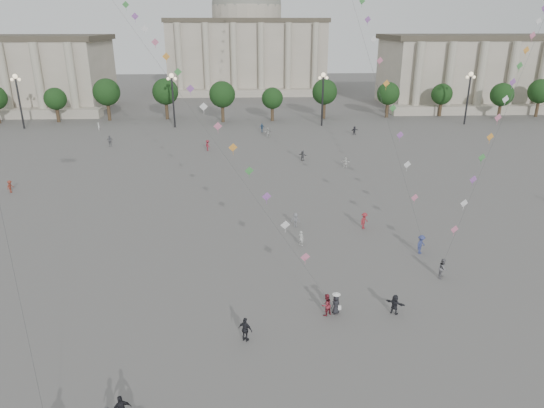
{
  "coord_description": "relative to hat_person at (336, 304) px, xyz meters",
  "views": [
    {
      "loc": [
        -0.11,
        -28.52,
        19.9
      ],
      "look_at": [
        1.89,
        12.0,
        4.7
      ],
      "focal_mm": 32.0,
      "sensor_mm": 36.0,
      "label": 1
    }
  ],
  "objects": [
    {
      "name": "lamp_post_mid_east",
      "position": [
        8.97,
        68.44,
        6.54
      ],
      "size": [
        2.0,
        0.9,
        10.65
      ],
      "color": "#262628",
      "rests_on": "ground"
    },
    {
      "name": "person_crowd_8",
      "position": [
        5.58,
        15.3,
        0.06
      ],
      "size": [
        1.26,
        1.23,
        1.73
      ],
      "primitive_type": "imported",
      "rotation": [
        0.0,
        0.0,
        0.75
      ],
      "color": "maroon",
      "rests_on": "ground"
    },
    {
      "name": "person_crowd_7",
      "position": [
        7.99,
        37.78,
        -0.06
      ],
      "size": [
        1.45,
        0.86,
        1.49
      ],
      "primitive_type": "imported",
      "rotation": [
        0.0,
        0.0,
        2.82
      ],
      "color": "silver",
      "rests_on": "ground"
    },
    {
      "name": "person_crowd_0",
      "position": [
        -3.52,
        62.81,
        0.06
      ],
      "size": [
        1.02,
        0.44,
        1.73
      ],
      "primitive_type": "imported",
      "rotation": [
        0.0,
        0.0,
        0.01
      ],
      "color": "#37567C",
      "rests_on": "ground"
    },
    {
      "name": "hall_central",
      "position": [
        -6.03,
        127.66,
        13.42
      ],
      "size": [
        48.3,
        34.3,
        35.5
      ],
      "color": "#A29A87",
      "rests_on": "ground"
    },
    {
      "name": "lamp_post_far_west",
      "position": [
        -51.03,
        68.44,
        6.54
      ],
      "size": [
        2.0,
        0.9,
        10.65
      ],
      "color": "#262628",
      "rests_on": "ground"
    },
    {
      "name": "kite_flyer_0",
      "position": [
        -0.74,
        -0.18,
        0.04
      ],
      "size": [
        1.04,
        0.98,
        1.7
      ],
      "primitive_type": "imported",
      "rotation": [
        0.0,
        0.0,
        3.7
      ],
      "color": "maroon",
      "rests_on": "ground"
    },
    {
      "name": "kite_flyer_2",
      "position": [
        9.77,
        4.85,
        0.04
      ],
      "size": [
        0.97,
        1.03,
        1.69
      ],
      "primitive_type": "imported",
      "rotation": [
        0.0,
        0.0,
        1.02
      ],
      "color": "slate",
      "rests_on": "ground"
    },
    {
      "name": "kite_flyer_1",
      "position": [
        9.47,
        9.34,
        0.1
      ],
      "size": [
        1.32,
        1.29,
        1.82
      ],
      "primitive_type": "imported",
      "rotation": [
        0.0,
        0.0,
        0.74
      ],
      "color": "navy",
      "rests_on": "ground"
    },
    {
      "name": "person_crowd_6",
      "position": [
        -1.41,
        16.1,
        -0.05
      ],
      "size": [
        1.06,
        0.72,
        1.52
      ],
      "primitive_type": "imported",
      "rotation": [
        0.0,
        0.0,
        6.11
      ],
      "color": "slate",
      "rests_on": "ground"
    },
    {
      "name": "tree_row",
      "position": [
        -6.03,
        76.44,
        4.58
      ],
      "size": [
        137.12,
        5.12,
        8.0
      ],
      "color": "#392C1C",
      "rests_on": "ground"
    },
    {
      "name": "person_crowd_12",
      "position": [
        2.14,
        41.9,
        -0.03
      ],
      "size": [
        1.43,
        1.24,
        1.56
      ],
      "primitive_type": "imported",
      "rotation": [
        0.0,
        0.0,
        2.5
      ],
      "color": "#56565B",
      "rests_on": "ground"
    },
    {
      "name": "ground",
      "position": [
        -6.03,
        -1.56,
        -0.81
      ],
      "size": [
        360.0,
        360.0,
        0.0
      ],
      "primitive_type": "plane",
      "color": "#504D4B",
      "rests_on": "ground"
    },
    {
      "name": "person_crowd_17",
      "position": [
        -12.91,
        48.75,
        0.08
      ],
      "size": [
        1.2,
        1.32,
        1.78
      ],
      "primitive_type": "imported",
      "rotation": [
        0.0,
        0.0,
        2.18
      ],
      "color": "maroon",
      "rests_on": "ground"
    },
    {
      "name": "kite_train_west",
      "position": [
        -18.18,
        26.89,
        19.15
      ],
      "size": [
        33.06,
        50.38,
        70.45
      ],
      "color": "#3F3F3F",
      "rests_on": "ground"
    },
    {
      "name": "person_crowd_2",
      "position": [
        -35.9,
        28.66,
        -0.02
      ],
      "size": [
        0.84,
        1.14,
        1.58
      ],
      "primitive_type": "imported",
      "rotation": [
        0.0,
        0.0,
        1.3
      ],
      "color": "maroon",
      "rests_on": "ground"
    },
    {
      "name": "lamp_post_mid_west",
      "position": [
        -21.03,
        68.44,
        6.54
      ],
      "size": [
        2.0,
        0.9,
        10.65
      ],
      "color": "#262628",
      "rests_on": "ground"
    },
    {
      "name": "person_crowd_9",
      "position": [
        13.95,
        59.75,
        -0.01
      ],
      "size": [
        1.55,
        0.97,
        1.6
      ],
      "primitive_type": "imported",
      "rotation": [
        0.0,
        0.0,
        0.36
      ],
      "color": "#222227",
      "rests_on": "ground"
    },
    {
      "name": "person_crowd_16",
      "position": [
        -29.87,
        52.55,
        0.13
      ],
      "size": [
        1.19,
        0.89,
        1.87
      ],
      "primitive_type": "imported",
      "rotation": [
        0.0,
        0.0,
        0.44
      ],
      "color": "slate",
      "rests_on": "ground"
    },
    {
      "name": "kite_train_east",
      "position": [
        24.12,
        21.8,
        19.31
      ],
      "size": [
        27.24,
        31.53,
        54.28
      ],
      "color": "#3F3F3F",
      "rests_on": "ground"
    },
    {
      "name": "person_crowd_10",
      "position": [
        -35.71,
        66.44,
        -0.07
      ],
      "size": [
        0.63,
        0.63,
        1.48
      ],
      "primitive_type": "imported",
      "rotation": [
        0.0,
        0.0,
        2.35
      ],
      "color": "white",
      "rests_on": "ground"
    },
    {
      "name": "person_crowd_4",
      "position": [
        -2.52,
        58.4,
        0.08
      ],
      "size": [
        1.69,
        1.25,
        1.77
      ],
      "primitive_type": "imported",
      "rotation": [
        0.0,
        0.0,
        3.64
      ],
      "color": "beige",
      "rests_on": "ground"
    },
    {
      "name": "lamp_post_far_east",
      "position": [
        38.97,
        68.44,
        6.54
      ],
      "size": [
        2.0,
        0.9,
        10.65
      ],
      "color": "#262628",
      "rests_on": "ground"
    },
    {
      "name": "person_crowd_3",
      "position": [
        4.25,
        -0.24,
        -0.05
      ],
      "size": [
        1.41,
        1.19,
        1.53
      ],
      "primitive_type": "imported",
      "rotation": [
        0.0,
        0.0,
        2.52
      ],
      "color": "#232328",
      "rests_on": "ground"
    },
    {
      "name": "person_crowd_13",
      "position": [
        -1.32,
        11.59,
        -0.06
      ],
      "size": [
        0.65,
        0.63,
        1.5
      ],
      "primitive_type": "imported",
      "rotation": [
        0.0,
        0.0,
        2.42
      ],
      "color": "#AEAFAB",
      "rests_on": "ground"
    },
    {
      "name": "tourist_1",
      "position": [
        -6.56,
        -2.93,
        0.06
      ],
      "size": [
        1.09,
        0.87,
        1.73
      ],
      "primitive_type": "imported",
      "rotation": [
        0.0,
        0.0,
        2.62
      ],
      "color": "black",
      "rests_on": "ground"
    },
    {
      "name": "hat_person",
      "position": [
        0.0,
        0.0,
        0.0
      ],
      "size": [
        0.86,
        0.79,
        1.69
      ],
      "color": "black",
      "rests_on": "ground"
    }
  ]
}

